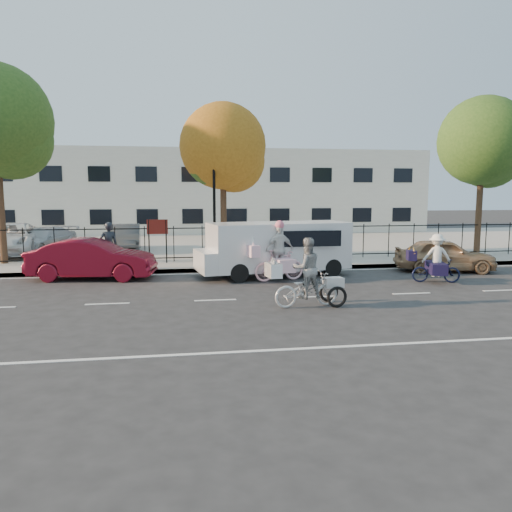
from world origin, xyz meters
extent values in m
plane|color=#333334|center=(0.00, 0.00, 0.00)|extent=(120.00, 120.00, 0.00)
cube|color=#A8A399|center=(0.00, 5.05, 0.07)|extent=(60.00, 0.10, 0.15)
cube|color=#A8A399|center=(0.00, 6.10, 0.07)|extent=(60.00, 2.20, 0.15)
cube|color=#A8A399|center=(0.00, 15.00, 0.07)|extent=(60.00, 15.60, 0.15)
cube|color=silver|center=(0.00, 25.00, 3.00)|extent=(34.00, 10.00, 6.00)
cylinder|color=black|center=(0.50, 6.80, 2.15)|extent=(0.12, 0.12, 4.00)
sphere|color=white|center=(0.50, 6.80, 4.30)|extent=(0.36, 0.36, 0.36)
cylinder|color=black|center=(-2.20, 6.80, 1.05)|extent=(0.06, 0.06, 1.80)
cylinder|color=black|center=(-1.50, 6.80, 1.05)|extent=(0.06, 0.06, 1.80)
cube|color=#59140F|center=(-1.85, 6.80, 1.65)|extent=(0.85, 0.04, 0.60)
imported|color=silver|center=(2.38, -1.16, 0.47)|extent=(1.86, 0.86, 0.94)
imported|color=white|center=(2.38, -1.16, 1.05)|extent=(0.88, 0.72, 1.65)
cube|color=white|center=(1.45, -1.28, 1.05)|extent=(0.39, 0.61, 0.38)
cone|color=white|center=(1.45, -1.16, 1.30)|extent=(0.15, 0.15, 0.19)
cone|color=white|center=(1.45, -1.41, 1.30)|extent=(0.15, 0.15, 0.19)
torus|color=black|center=(3.16, -1.42, 0.29)|extent=(0.59, 0.16, 0.59)
torus|color=black|center=(3.16, -0.69, 0.29)|extent=(0.59, 0.16, 0.59)
cube|color=white|center=(3.16, -1.06, 0.63)|extent=(0.57, 0.43, 0.26)
imported|color=#FFC2CB|center=(2.44, 2.75, 0.55)|extent=(1.90, 0.90, 1.10)
imported|color=white|center=(2.44, 2.75, 1.11)|extent=(1.08, 0.63, 1.73)
cube|color=#F7BCCC|center=(1.47, 2.53, 1.10)|extent=(0.45, 0.66, 0.40)
cone|color=silver|center=(1.47, 2.53, 1.45)|extent=(0.13, 0.13, 0.35)
cube|color=#F7BCCC|center=(2.44, 2.75, 0.60)|extent=(0.90, 1.53, 0.44)
sphere|color=#EA6E86|center=(2.44, 2.75, 1.96)|extent=(0.31, 0.31, 0.31)
imported|color=black|center=(7.67, 1.63, 0.42)|extent=(1.68, 0.96, 0.84)
imported|color=white|center=(7.67, 1.63, 0.94)|extent=(1.06, 0.78, 1.46)
cube|color=black|center=(6.87, 1.85, 0.93)|extent=(0.41, 0.57, 0.33)
cone|color=#C27E2D|center=(6.87, 2.02, 1.11)|extent=(0.11, 0.22, 0.30)
cone|color=#C27E2D|center=(6.87, 1.69, 1.11)|extent=(0.11, 0.22, 0.30)
cube|color=black|center=(7.67, 1.63, 0.51)|extent=(0.82, 1.30, 0.37)
cube|color=white|center=(2.62, 3.80, 1.12)|extent=(5.31, 2.71, 1.69)
cube|color=white|center=(-0.14, 3.80, 0.66)|extent=(0.78, 1.88, 0.75)
cylinder|color=black|center=(0.84, 2.98, 0.33)|extent=(0.69, 0.35, 0.66)
cylinder|color=black|center=(0.84, 4.62, 0.33)|extent=(0.69, 0.35, 0.66)
cylinder|color=black|center=(4.41, 2.98, 0.33)|extent=(0.69, 0.35, 0.66)
cylinder|color=black|center=(4.41, 4.62, 0.33)|extent=(0.69, 0.35, 0.66)
imported|color=maroon|center=(-4.03, 4.15, 0.72)|extent=(4.52, 2.10, 1.43)
imported|color=#9F7A56|center=(9.20, 3.80, 0.64)|extent=(4.01, 2.41, 1.28)
imported|color=black|center=(-3.62, 5.41, 1.05)|extent=(0.75, 0.59, 1.80)
imported|color=#B1B4B9|center=(-7.44, 11.18, 0.75)|extent=(3.04, 4.49, 1.21)
imported|color=white|center=(-8.72, 10.57, 0.89)|extent=(2.88, 5.48, 1.47)
imported|color=#43474A|center=(-3.60, 11.46, 0.80)|extent=(1.61, 4.04, 1.31)
imported|color=#A4A8AB|center=(2.30, 11.06, 0.79)|extent=(1.86, 3.86, 1.27)
cylinder|color=#442D1D|center=(-8.12, 7.72, 2.60)|extent=(0.28, 0.28, 5.20)
sphere|color=#385B1E|center=(-7.62, 7.92, 5.20)|extent=(3.27, 3.27, 3.27)
cylinder|color=#442D1D|center=(1.01, 8.20, 2.21)|extent=(0.28, 0.28, 4.43)
sphere|color=#9F6219|center=(1.01, 8.20, 5.06)|extent=(3.79, 3.79, 3.79)
sphere|color=#9F6219|center=(1.51, 8.40, 4.43)|extent=(2.78, 2.78, 2.78)
cylinder|color=#442D1D|center=(12.82, 7.30, 2.35)|extent=(0.28, 0.28, 4.71)
sphere|color=#385B1E|center=(12.82, 7.30, 5.38)|extent=(4.04, 4.04, 4.04)
sphere|color=#385B1E|center=(13.32, 7.50, 4.71)|extent=(2.96, 2.96, 2.96)
camera|label=1|loc=(-1.03, -14.02, 3.13)|focal=35.00mm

